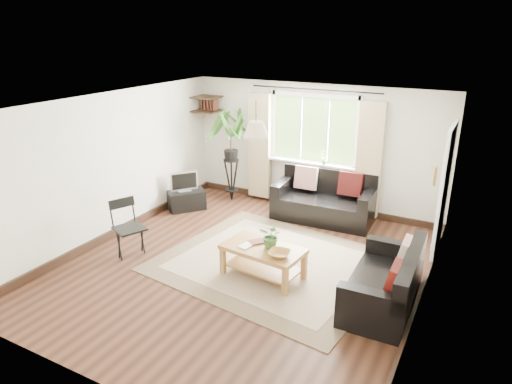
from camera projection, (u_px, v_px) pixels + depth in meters
The scene contains 24 objects.
floor at pixel (243, 266), 6.80m from camera, with size 5.50×5.50×0.00m, color black.
ceiling at pixel (242, 105), 5.98m from camera, with size 5.50×5.50×0.00m, color white.
wall_back at pixel (314, 147), 8.68m from camera, with size 5.00×0.02×2.40m, color beige.
wall_front at pixel (92, 281), 4.11m from camera, with size 5.00×0.02×2.40m, color beige.
wall_left at pixel (111, 166), 7.50m from camera, with size 0.02×5.50×2.40m, color beige.
wall_right at pixel (430, 225), 5.29m from camera, with size 0.02×5.50×2.40m, color beige.
rug at pixel (273, 263), 6.88m from camera, with size 3.20×2.74×0.02m, color beige.
window at pixel (314, 130), 8.52m from camera, with size 2.50×0.16×2.16m, color white, non-canonical shape.
door at pixel (443, 195), 6.78m from camera, with size 0.06×0.96×2.06m, color silver.
corner_shelf at pixel (207, 104), 9.23m from camera, with size 0.50×0.50×0.34m, color black, non-canonical shape.
pendant_lamp at pixel (256, 126), 6.44m from camera, with size 0.36×0.36×0.54m, color beige, non-canonical shape.
wall_sconce at pixel (433, 173), 5.39m from camera, with size 0.12×0.12×0.28m, color beige, non-canonical shape.
sofa_back at pixel (324, 198), 8.33m from camera, with size 1.79×0.90×0.84m, color black, non-canonical shape.
sofa_right at pixel (384, 278), 5.76m from camera, with size 0.78×1.57×0.74m, color black, non-canonical shape.
coffee_table at pixel (263, 262), 6.45m from camera, with size 1.14×0.62×0.46m, color brown, non-canonical shape.
table_plant at pixel (271, 236), 6.29m from camera, with size 0.32×0.28×0.35m, color #305A24.
bowl at pixel (279, 254), 6.10m from camera, with size 0.30×0.30×0.07m, color #A27338.
book_a at pixel (242, 244), 6.44m from camera, with size 0.15×0.20×0.02m, color white.
book_b at pixel (255, 239), 6.58m from camera, with size 0.17×0.23×0.02m, color brown.
tv_stand at pixel (187, 200), 8.87m from camera, with size 0.69×0.39×0.37m, color black.
tv at pixel (184, 181), 8.76m from camera, with size 0.53×0.18×0.41m, color #A5A5AA, non-canonical shape.
palm_stand at pixel (231, 156), 9.13m from camera, with size 0.72×0.72×1.85m, color black, non-canonical shape.
folding_chair at pixel (130, 230), 6.96m from camera, with size 0.46×0.46×0.89m, color black, non-canonical shape.
sill_plant at pixel (324, 157), 8.51m from camera, with size 0.14×0.10×0.27m, color #2D6023.
Camera 1 is at (2.99, -5.22, 3.36)m, focal length 32.00 mm.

